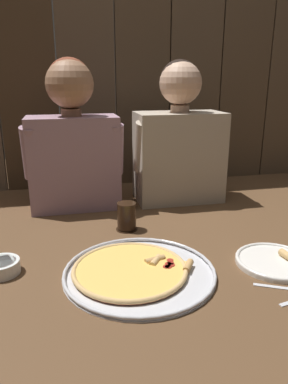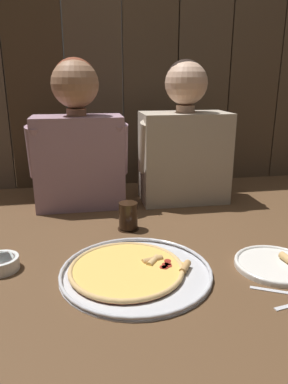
{
  "view_description": "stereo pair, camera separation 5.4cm",
  "coord_description": "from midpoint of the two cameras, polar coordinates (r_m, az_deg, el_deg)",
  "views": [
    {
      "loc": [
        -0.27,
        -0.98,
        0.53
      ],
      "look_at": [
        -0.02,
        0.1,
        0.18
      ],
      "focal_mm": 33.68,
      "sensor_mm": 36.0,
      "label": 1
    },
    {
      "loc": [
        -0.22,
        -0.99,
        0.53
      ],
      "look_at": [
        -0.02,
        0.1,
        0.18
      ],
      "focal_mm": 33.68,
      "sensor_mm": 36.0,
      "label": 2
    }
  ],
  "objects": [
    {
      "name": "dinner_plate",
      "position": [
        1.15,
        18.77,
        -10.35
      ],
      "size": [
        0.23,
        0.23,
        0.03
      ],
      "color": "white",
      "rests_on": "ground"
    },
    {
      "name": "diner_left",
      "position": [
        1.52,
        -12.2,
        8.15
      ],
      "size": [
        0.4,
        0.2,
        0.61
      ],
      "color": "gray",
      "rests_on": "ground"
    },
    {
      "name": "wooden_backdrop_wall",
      "position": [
        1.85,
        -5.54,
        19.44
      ],
      "size": [
        2.19,
        0.03,
        1.19
      ],
      "color": "brown",
      "rests_on": "ground"
    },
    {
      "name": "drinking_glass",
      "position": [
        1.31,
        -3.95,
        -3.92
      ],
      "size": [
        0.08,
        0.08,
        0.1
      ],
      "color": "black",
      "rests_on": "ground"
    },
    {
      "name": "dipping_bowl",
      "position": [
        1.13,
        -23.03,
        -10.82
      ],
      "size": [
        0.11,
        0.11,
        0.04
      ],
      "color": "white",
      "rests_on": "ground"
    },
    {
      "name": "diner_right",
      "position": [
        1.6,
        4.6,
        8.27
      ],
      "size": [
        0.41,
        0.21,
        0.61
      ],
      "color": "#B2A38E",
      "rests_on": "ground"
    },
    {
      "name": "ground_plane",
      "position": [
        1.14,
        0.98,
        -10.04
      ],
      "size": [
        3.2,
        3.2,
        0.0
      ],
      "primitive_type": "plane",
      "color": "brown"
    },
    {
      "name": "table_fork",
      "position": [
        1.04,
        19.56,
        -14.1
      ],
      "size": [
        0.12,
        0.07,
        0.01
      ],
      "color": "silver",
      "rests_on": "ground"
    },
    {
      "name": "pizza_tray",
      "position": [
        1.04,
        -2.76,
        -12.31
      ],
      "size": [
        0.43,
        0.43,
        0.03
      ],
      "color": "silver",
      "rests_on": "ground"
    }
  ]
}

